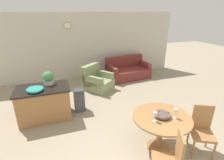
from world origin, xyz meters
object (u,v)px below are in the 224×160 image
object	(u,v)px
kitchen_island	(45,103)
fruit_bowl	(162,115)
teal_bowl	(35,89)
dining_chair_near_right	(202,128)
dining_table	(161,124)
potted_plant	(48,78)
armchair	(97,82)
couch	(128,71)
wine_glass_right	(176,111)
trash_bin	(79,100)
wine_glass_left	(155,114)
dining_chair_near_left	(171,158)

from	to	relation	value
kitchen_island	fruit_bowl	bearing A→B (deg)	-41.17
teal_bowl	dining_chair_near_right	bearing A→B (deg)	-34.07
dining_table	kitchen_island	distance (m)	3.02
potted_plant	armchair	world-z (taller)	potted_plant
couch	armchair	bearing A→B (deg)	-159.98
wine_glass_right	armchair	bearing A→B (deg)	101.32
potted_plant	teal_bowl	bearing A→B (deg)	-133.25
trash_bin	teal_bowl	bearing A→B (deg)	-167.59
teal_bowl	couch	world-z (taller)	teal_bowl
teal_bowl	armchair	size ratio (longest dim) A/B	0.32
wine_glass_left	dining_chair_near_left	bearing A→B (deg)	-96.94
dining_chair_near_left	kitchen_island	xyz separation A→B (m)	(-1.96, 2.74, -0.10)
potted_plant	couch	distance (m)	3.81
dining_chair_near_right	wine_glass_right	world-z (taller)	dining_chair_near_right
trash_bin	armchair	xyz separation A→B (m)	(0.85, 1.29, -0.03)
kitchen_island	armchair	distance (m)	2.26
fruit_bowl	potted_plant	size ratio (longest dim) A/B	0.91
armchair	dining_chair_near_right	bearing A→B (deg)	-110.03
wine_glass_right	potted_plant	size ratio (longest dim) A/B	0.57
dining_chair_near_left	couch	distance (m)	5.10
wine_glass_right	couch	size ratio (longest dim) A/B	0.11
potted_plant	couch	world-z (taller)	potted_plant
dining_table	wine_glass_left	xyz separation A→B (m)	(-0.23, -0.08, 0.33)
teal_bowl	trash_bin	bearing A→B (deg)	12.41
couch	teal_bowl	bearing A→B (deg)	-153.01
wine_glass_right	wine_glass_left	bearing A→B (deg)	175.40
dining_table	dining_chair_near_left	size ratio (longest dim) A/B	1.16
dining_table	wine_glass_left	distance (m)	0.41
teal_bowl	armchair	distance (m)	2.55
kitchen_island	couch	bearing A→B (deg)	32.73
couch	wine_glass_left	bearing A→B (deg)	-113.53
fruit_bowl	potted_plant	distance (m)	3.04
dining_table	dining_chair_near_right	world-z (taller)	dining_chair_near_right
dining_table	teal_bowl	world-z (taller)	teal_bowl
potted_plant	wine_glass_left	bearing A→B (deg)	-50.46
dining_chair_near_right	wine_glass_right	xyz separation A→B (m)	(-0.55, 0.20, 0.39)
fruit_bowl	armchair	xyz separation A→B (m)	(-0.48, 3.37, -0.53)
potted_plant	armchair	xyz separation A→B (m)	(1.61, 1.18, -0.77)
fruit_bowl	trash_bin	bearing A→B (deg)	122.76
fruit_bowl	wine_glass_right	bearing A→B (deg)	-27.85
teal_bowl	couch	xyz separation A→B (m)	(3.51, 2.30, -0.63)
fruit_bowl	kitchen_island	size ratio (longest dim) A/B	0.24
dining_chair_near_right	fruit_bowl	bearing A→B (deg)	5.78
trash_bin	dining_chair_near_right	bearing A→B (deg)	-48.73
trash_bin	potted_plant	bearing A→B (deg)	171.78
wine_glass_right	fruit_bowl	bearing A→B (deg)	152.15
dining_table	trash_bin	size ratio (longest dim) A/B	1.75
dining_chair_near_right	wine_glass_left	world-z (taller)	dining_chair_near_right
potted_plant	dining_table	bearing A→B (deg)	-46.24
teal_bowl	wine_glass_left	bearing A→B (deg)	-41.12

